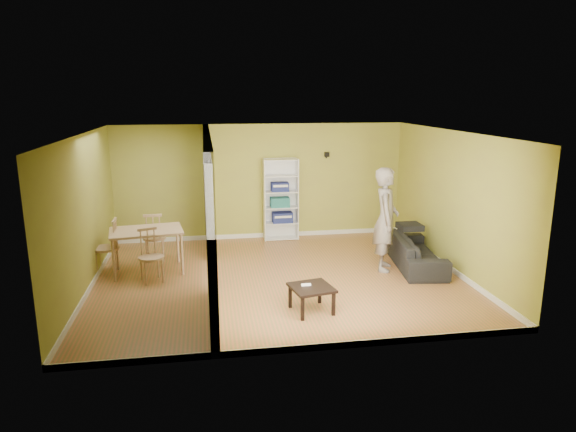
% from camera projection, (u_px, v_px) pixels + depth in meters
% --- Properties ---
extents(room_shell, '(6.50, 6.50, 6.50)m').
position_uv_depth(room_shell, '(279.00, 208.00, 8.97)').
color(room_shell, '#B5643D').
rests_on(room_shell, ground).
extents(partition, '(0.22, 5.50, 2.60)m').
position_uv_depth(partition, '(209.00, 210.00, 8.78)').
color(partition, '#ABB040').
rests_on(partition, ground).
extents(wall_speaker, '(0.10, 0.10, 0.10)m').
position_uv_depth(wall_speaker, '(327.00, 155.00, 11.64)').
color(wall_speaker, black).
rests_on(wall_speaker, room_shell).
extents(sofa, '(2.07, 1.11, 0.75)m').
position_uv_depth(sofa, '(416.00, 247.00, 9.83)').
color(sofa, black).
rests_on(sofa, ground).
extents(person, '(1.00, 0.89, 2.28)m').
position_uv_depth(person, '(386.00, 211.00, 9.49)').
color(person, slate).
rests_on(person, ground).
extents(bookshelf, '(0.78, 0.34, 1.84)m').
position_uv_depth(bookshelf, '(280.00, 199.00, 11.62)').
color(bookshelf, white).
rests_on(bookshelf, ground).
extents(paper_box_navy_a, '(0.45, 0.29, 0.23)m').
position_uv_depth(paper_box_navy_a, '(282.00, 217.00, 11.68)').
color(paper_box_navy_a, navy).
rests_on(paper_box_navy_a, bookshelf).
extents(paper_box_teal, '(0.42, 0.28, 0.22)m').
position_uv_depth(paper_box_teal, '(280.00, 202.00, 11.59)').
color(paper_box_teal, '#218663').
rests_on(paper_box_teal, bookshelf).
extents(paper_box_navy_b, '(0.39, 0.25, 0.20)m').
position_uv_depth(paper_box_navy_b, '(280.00, 187.00, 11.50)').
color(paper_box_navy_b, navy).
rests_on(paper_box_navy_b, bookshelf).
extents(coffee_table, '(0.60, 0.60, 0.40)m').
position_uv_depth(coffee_table, '(312.00, 290.00, 7.78)').
color(coffee_table, black).
rests_on(coffee_table, ground).
extents(game_controller, '(0.15, 0.04, 0.03)m').
position_uv_depth(game_controller, '(306.00, 285.00, 7.80)').
color(game_controller, white).
rests_on(game_controller, coffee_table).
extents(dining_table, '(1.29, 0.86, 0.81)m').
position_uv_depth(dining_table, '(146.00, 234.00, 9.45)').
color(dining_table, tan).
rests_on(dining_table, ground).
extents(chair_left, '(0.47, 0.47, 1.03)m').
position_uv_depth(chair_left, '(106.00, 247.00, 9.41)').
color(chair_left, tan).
rests_on(chair_left, ground).
extents(chair_near, '(0.56, 0.56, 0.95)m').
position_uv_depth(chair_near, '(151.00, 256.00, 8.99)').
color(chair_near, tan).
rests_on(chair_near, ground).
extents(chair_far, '(0.47, 0.47, 0.99)m').
position_uv_depth(chair_far, '(154.00, 236.00, 10.16)').
color(chair_far, tan).
rests_on(chair_far, ground).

